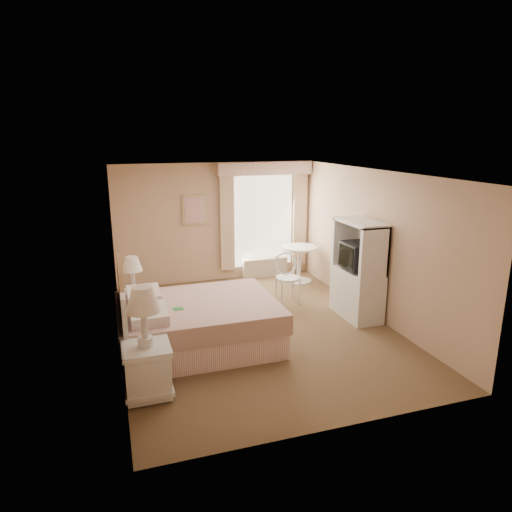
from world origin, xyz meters
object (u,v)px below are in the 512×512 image
object	(u,v)px
nightstand_near	(147,357)
armoire	(358,277)
round_table	(299,258)
bed	(191,322)
nightstand_far	(134,298)
cafe_chair	(287,274)

from	to	relation	value
nightstand_near	armoire	size ratio (longest dim) A/B	0.81
nightstand_near	round_table	world-z (taller)	nightstand_near
bed	nightstand_near	bearing A→B (deg)	-122.38
bed	nightstand_far	xyz separation A→B (m)	(-0.73, 1.21, 0.04)
nightstand_near	bed	bearing A→B (deg)	57.62
nightstand_near	nightstand_far	world-z (taller)	nightstand_near
nightstand_near	nightstand_far	xyz separation A→B (m)	(0.00, 2.36, -0.09)
nightstand_far	armoire	size ratio (longest dim) A/B	0.66
round_table	armoire	xyz separation A→B (m)	(0.19, -2.08, 0.18)
bed	round_table	size ratio (longest dim) A/B	2.96
nightstand_far	armoire	world-z (taller)	armoire
bed	round_table	bearing A→B (deg)	40.92
bed	nightstand_near	xyz separation A→B (m)	(-0.73, -1.15, 0.13)
armoire	nightstand_near	bearing A→B (deg)	-158.43
nightstand_far	cafe_chair	distance (m)	2.79
nightstand_near	cafe_chair	size ratio (longest dim) A/B	1.46
nightstand_near	armoire	xyz separation A→B (m)	(3.65, 1.44, 0.19)
nightstand_near	round_table	distance (m)	4.94
bed	cafe_chair	bearing A→B (deg)	33.50
cafe_chair	bed	bearing A→B (deg)	-144.11
nightstand_near	armoire	distance (m)	3.93
round_table	armoire	size ratio (longest dim) A/B	0.46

